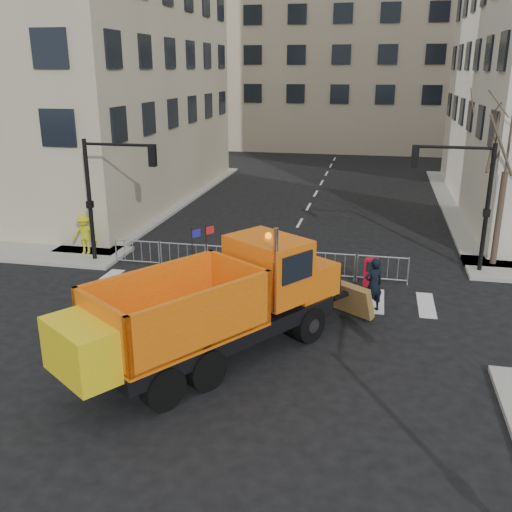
% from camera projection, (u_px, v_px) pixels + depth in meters
% --- Properties ---
extents(ground, '(120.00, 120.00, 0.00)m').
position_uv_depth(ground, '(225.00, 360.00, 16.83)').
color(ground, black).
rests_on(ground, ground).
extents(sidewalk_back, '(64.00, 5.00, 0.15)m').
position_uv_depth(sidewalk_back, '(276.00, 265.00, 24.70)').
color(sidewalk_back, gray).
rests_on(sidewalk_back, ground).
extents(building_far, '(30.00, 18.00, 24.00)m').
position_uv_depth(building_far, '(348.00, 31.00, 61.34)').
color(building_far, '#BCAB90').
rests_on(building_far, ground).
extents(traffic_light_left, '(0.18, 0.18, 5.40)m').
position_uv_depth(traffic_light_left, '(90.00, 202.00, 24.54)').
color(traffic_light_left, black).
rests_on(traffic_light_left, ground).
extents(traffic_light_right, '(0.18, 0.18, 5.40)m').
position_uv_depth(traffic_light_right, '(487.00, 211.00, 23.12)').
color(traffic_light_right, black).
rests_on(traffic_light_right, ground).
extents(crowd_barriers, '(12.60, 0.60, 1.10)m').
position_uv_depth(crowd_barriers, '(255.00, 260.00, 23.86)').
color(crowd_barriers, '#9EA0A5').
rests_on(crowd_barriers, ground).
extents(street_tree, '(3.00, 3.00, 7.50)m').
position_uv_depth(street_tree, '(504.00, 181.00, 23.58)').
color(street_tree, '#382B21').
rests_on(street_tree, ground).
extents(plow_truck, '(8.09, 10.00, 3.99)m').
position_uv_depth(plow_truck, '(212.00, 305.00, 16.28)').
color(plow_truck, black).
rests_on(plow_truck, ground).
extents(cop_a, '(0.85, 0.79, 1.96)m').
position_uv_depth(cop_a, '(373.00, 285.00, 19.95)').
color(cop_a, black).
rests_on(cop_a, ground).
extents(cop_b, '(0.92, 0.81, 1.59)m').
position_uv_depth(cop_b, '(316.00, 291.00, 19.85)').
color(cop_b, black).
rests_on(cop_b, ground).
extents(cop_c, '(1.00, 1.06, 1.76)m').
position_uv_depth(cop_c, '(300.00, 273.00, 21.38)').
color(cop_c, black).
rests_on(cop_c, ground).
extents(worker, '(1.25, 0.83, 1.82)m').
position_uv_depth(worker, '(85.00, 234.00, 25.75)').
color(worker, gold).
rests_on(worker, sidewalk_back).
extents(newspaper_box, '(0.53, 0.49, 1.10)m').
position_uv_depth(newspaper_box, '(371.00, 272.00, 22.00)').
color(newspaper_box, '#A10C1B').
rests_on(newspaper_box, sidewalk_back).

